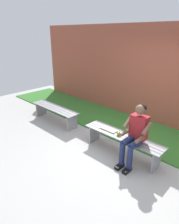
{
  "coord_description": "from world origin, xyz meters",
  "views": [
    {
      "loc": [
        -2.08,
        3.18,
        2.54
      ],
      "look_at": [
        0.85,
        0.15,
        0.82
      ],
      "focal_mm": 31.26,
      "sensor_mm": 36.0,
      "label": 1
    }
  ],
  "objects_px": {
    "bench_far": "(55,111)",
    "person_seated": "(135,133)",
    "bench_near": "(122,140)",
    "apple": "(119,134)",
    "book_open": "(109,129)"
  },
  "relations": [
    {
      "from": "book_open",
      "to": "bench_far",
      "type": "bearing_deg",
      "value": -0.61
    },
    {
      "from": "person_seated",
      "to": "apple",
      "type": "relative_size",
      "value": 14.68
    },
    {
      "from": "bench_far",
      "to": "apple",
      "type": "height_order",
      "value": "apple"
    },
    {
      "from": "bench_near",
      "to": "apple",
      "type": "distance_m",
      "value": 0.18
    },
    {
      "from": "bench_near",
      "to": "apple",
      "type": "height_order",
      "value": "apple"
    },
    {
      "from": "bench_near",
      "to": "apple",
      "type": "relative_size",
      "value": 21.67
    },
    {
      "from": "bench_far",
      "to": "person_seated",
      "type": "height_order",
      "value": "person_seated"
    },
    {
      "from": "bench_near",
      "to": "bench_far",
      "type": "xyz_separation_m",
      "value": [
        2.44,
        0.0,
        -0.0
      ]
    },
    {
      "from": "bench_far",
      "to": "book_open",
      "type": "distance_m",
      "value": 2.06
    },
    {
      "from": "bench_near",
      "to": "bench_far",
      "type": "distance_m",
      "value": 2.44
    },
    {
      "from": "person_seated",
      "to": "book_open",
      "type": "relative_size",
      "value": 3.08
    },
    {
      "from": "person_seated",
      "to": "apple",
      "type": "height_order",
      "value": "person_seated"
    },
    {
      "from": "bench_near",
      "to": "book_open",
      "type": "xyz_separation_m",
      "value": [
        0.38,
        0.01,
        0.12
      ]
    },
    {
      "from": "bench_near",
      "to": "book_open",
      "type": "distance_m",
      "value": 0.4
    },
    {
      "from": "apple",
      "to": "bench_near",
      "type": "bearing_deg",
      "value": -135.85
    }
  ]
}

